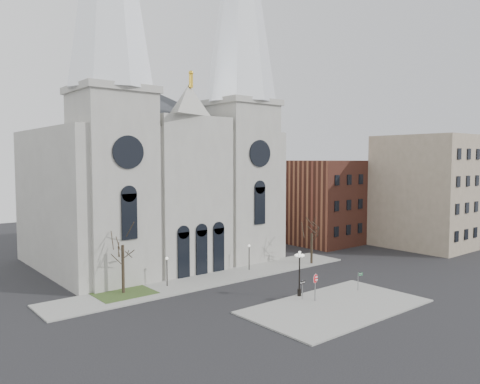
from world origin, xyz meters
TOP-DOWN VIEW (x-y plane):
  - ground at (0.00, 0.00)m, footprint 160.00×160.00m
  - sidewalk_near at (3.00, -5.00)m, footprint 18.00×10.00m
  - sidewalk_far at (0.00, 11.00)m, footprint 40.00×6.00m
  - grass_patch at (-11.00, 12.00)m, footprint 6.00×5.00m
  - cathedral at (0.00, 22.86)m, footprint 33.00×26.66m
  - bg_building_brick at (30.00, 22.00)m, footprint 14.00×18.00m
  - bg_building_tan at (38.00, 6.00)m, footprint 10.00×14.00m
  - tree_left at (-11.00, 12.00)m, footprint 3.20×3.20m
  - tree_right at (15.00, 9.00)m, footprint 3.20×3.20m
  - ped_lamp_left at (-6.00, 11.50)m, footprint 0.32×0.32m
  - ped_lamp_right at (6.00, 11.50)m, footprint 0.32×0.32m
  - stop_sign at (2.67, -2.59)m, footprint 0.98×0.14m
  - globe_lamp at (2.61, -0.50)m, footprint 1.07×1.07m
  - one_way_sign at (2.01, -1.50)m, footprint 0.86×0.09m
  - street_name_sign at (9.13, -3.05)m, footprint 0.61×0.20m

SIDE VIEW (x-z plane):
  - ground at x=0.00m, z-range 0.00..0.00m
  - sidewalk_near at x=3.00m, z-range 0.00..0.14m
  - sidewalk_far at x=0.00m, z-range 0.00..0.14m
  - grass_patch at x=-11.00m, z-range 0.00..0.18m
  - street_name_sign at x=9.13m, z-range 0.34..2.27m
  - one_way_sign at x=2.01m, z-range 0.50..2.45m
  - stop_sign at x=2.67m, z-range 0.70..3.42m
  - ped_lamp_left at x=-6.00m, z-range 0.70..3.96m
  - ped_lamp_right at x=6.00m, z-range 0.70..3.96m
  - globe_lamp at x=2.61m, z-range 0.74..5.44m
  - tree_right at x=15.00m, z-range 1.47..7.47m
  - tree_left at x=-11.00m, z-range 1.83..9.33m
  - bg_building_brick at x=30.00m, z-range 0.00..14.00m
  - bg_building_tan at x=38.00m, z-range 0.00..18.00m
  - cathedral at x=0.00m, z-range -8.52..45.48m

